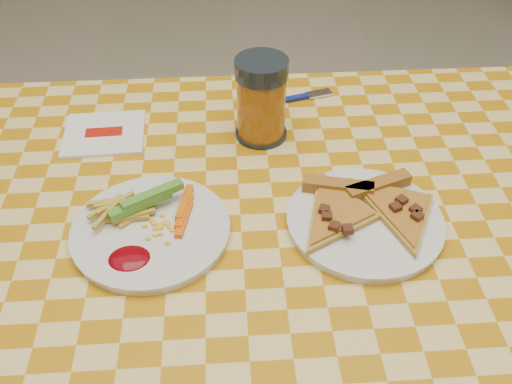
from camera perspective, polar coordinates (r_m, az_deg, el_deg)
table at (r=0.88m, az=1.99°, el=-7.20°), size 1.28×0.88×0.76m
plate_left at (r=0.83m, az=-10.45°, el=-3.92°), size 0.27×0.27×0.01m
plate_right at (r=0.84m, az=10.80°, el=-3.00°), size 0.27×0.27×0.01m
fries_veggies at (r=0.83m, az=-11.10°, el=-2.40°), size 0.17×0.16×0.04m
pizza_slices at (r=0.84m, az=10.89°, el=-1.55°), size 0.27×0.24×0.02m
drink_glass at (r=0.96m, az=0.54°, el=9.18°), size 0.09×0.09×0.15m
napkin at (r=1.03m, az=-14.94°, el=5.67°), size 0.14×0.13×0.01m
fork at (r=1.09m, az=3.82°, el=9.34°), size 0.16×0.06×0.01m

